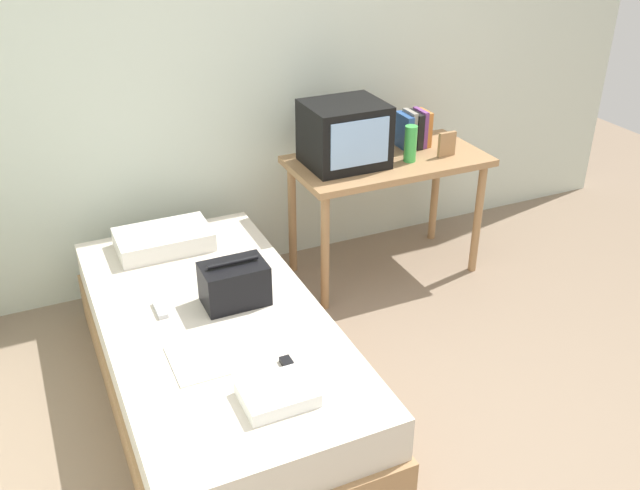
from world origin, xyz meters
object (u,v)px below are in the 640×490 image
object	(u,v)px
bed	(217,358)
water_bottle	(410,144)
tv	(344,134)
folded_towel	(277,394)
remote_silver	(160,309)
desk	(387,173)
remote_dark	(291,368)
handbag	(234,284)
book_row	(413,129)
picture_frame	(447,144)
pillow	(164,240)
magazine	(197,360)

from	to	relation	value
bed	water_bottle	size ratio (longest dim) A/B	9.39
tv	folded_towel	xyz separation A→B (m)	(-0.98, -1.41, -0.44)
bed	remote_silver	world-z (taller)	remote_silver
bed	desk	distance (m)	1.57
remote_silver	folded_towel	distance (m)	0.84
remote_dark	handbag	bearing A→B (deg)	94.16
book_row	folded_towel	size ratio (longest dim) A/B	0.81
picture_frame	remote_silver	world-z (taller)	picture_frame
pillow	handbag	world-z (taller)	handbag
bed	remote_dark	xyz separation A→B (m)	(0.17, -0.51, 0.25)
magazine	folded_towel	world-z (taller)	folded_towel
water_bottle	remote_dark	distance (m)	1.73
magazine	remote_silver	bearing A→B (deg)	96.71
pillow	magazine	world-z (taller)	pillow
desk	remote_dark	world-z (taller)	desk
book_row	handbag	world-z (taller)	book_row
water_bottle	magazine	xyz separation A→B (m)	(-1.57, -0.93, -0.39)
remote_silver	magazine	bearing A→B (deg)	-83.29
handbag	remote_dark	world-z (taller)	handbag
bed	picture_frame	bearing A→B (deg)	20.68
picture_frame	folded_towel	xyz separation A→B (m)	(-1.59, -1.28, -0.33)
book_row	folded_towel	distance (m)	2.14
tv	pillow	world-z (taller)	tv
tv	folded_towel	distance (m)	1.78
handbag	magazine	world-z (taller)	handbag
picture_frame	remote_dark	world-z (taller)	picture_frame
desk	water_bottle	xyz separation A→B (m)	(0.09, -0.09, 0.21)
bed	book_row	distance (m)	1.87
book_row	folded_towel	world-z (taller)	book_row
bed	book_row	size ratio (longest dim) A/B	8.77
book_row	remote_dark	xyz separation A→B (m)	(-1.37, -1.35, -0.39)
bed	folded_towel	distance (m)	0.71
magazine	folded_towel	bearing A→B (deg)	-58.77
desk	magazine	xyz separation A→B (m)	(-1.48, -1.03, -0.19)
tv	water_bottle	size ratio (longest dim) A/B	2.07
handbag	folded_towel	bearing A→B (deg)	-95.65
remote_dark	picture_frame	bearing A→B (deg)	37.62
handbag	remote_silver	size ratio (longest dim) A/B	2.08
book_row	picture_frame	size ratio (longest dim) A/B	1.56
book_row	pillow	world-z (taller)	book_row
handbag	magazine	bearing A→B (deg)	-128.99
water_bottle	bed	bearing A→B (deg)	-155.49
folded_towel	remote_dark	bearing A→B (deg)	51.21
water_bottle	handbag	distance (m)	1.43
folded_towel	magazine	bearing A→B (deg)	121.23
handbag	remote_silver	distance (m)	0.36
handbag	magazine	distance (m)	0.47
water_bottle	picture_frame	world-z (taller)	water_bottle
remote_silver	water_bottle	bearing A→B (deg)	17.33
bed	magazine	size ratio (longest dim) A/B	6.90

